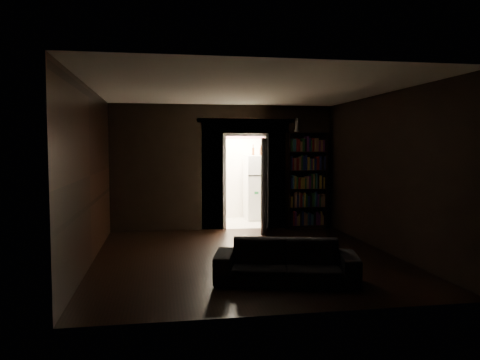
% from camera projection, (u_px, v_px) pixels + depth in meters
% --- Properties ---
extents(ground, '(5.50, 5.50, 0.00)m').
position_uv_depth(ground, '(246.00, 257.00, 7.89)').
color(ground, black).
rests_on(ground, ground).
extents(room_walls, '(5.02, 5.61, 2.84)m').
position_uv_depth(room_walls, '(235.00, 156.00, 8.82)').
color(room_walls, black).
rests_on(room_walls, ground).
extents(kitchen_alcove, '(2.20, 1.80, 2.60)m').
position_uv_depth(kitchen_alcove, '(238.00, 173.00, 11.69)').
color(kitchen_alcove, '#BAB3A2').
rests_on(kitchen_alcove, ground).
extents(sofa, '(2.08, 1.27, 0.74)m').
position_uv_depth(sofa, '(286.00, 255.00, 6.41)').
color(sofa, black).
rests_on(sofa, ground).
extents(bookshelf, '(0.95, 0.67, 2.20)m').
position_uv_depth(bookshelf, '(306.00, 180.00, 10.67)').
color(bookshelf, black).
rests_on(bookshelf, ground).
extents(refrigerator, '(0.89, 0.84, 1.65)m').
position_uv_depth(refrigerator, '(260.00, 187.00, 11.98)').
color(refrigerator, white).
rests_on(refrigerator, ground).
extents(door, '(0.32, 0.82, 2.05)m').
position_uv_depth(door, '(264.00, 185.00, 10.24)').
color(door, silver).
rests_on(door, ground).
extents(figurine, '(0.13, 0.13, 0.31)m').
position_uv_depth(figurine, '(297.00, 125.00, 10.61)').
color(figurine, white).
rests_on(figurine, bookshelf).
extents(bottles, '(0.67, 0.22, 0.27)m').
position_uv_depth(bottles, '(261.00, 150.00, 11.89)').
color(bottles, black).
rests_on(bottles, refrigerator).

